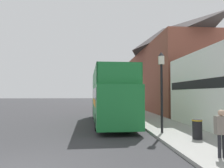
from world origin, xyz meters
The scene contains 10 objects.
ground_plane centered at (0.00, 21.00, 0.00)m, with size 144.00×144.00×0.00m, color #333335.
sidewalk centered at (6.91, 18.00, 0.07)m, with size 3.15×108.00×0.14m.
brick_terrace_rear centered at (11.48, 21.98, 5.52)m, with size 6.00×21.25×11.04m.
tour_bus centered at (3.45, 9.75, 1.78)m, with size 2.78×10.48×3.93m.
parked_car_ahead_of_bus centered at (4.21, 18.40, 0.73)m, with size 1.87×4.15×1.58m.
pedestrian_nearest centered at (6.44, 0.32, 1.09)m, with size 0.41×0.23×1.58m.
lamp_post_nearest centered at (5.87, 4.92, 3.17)m, with size 0.35×0.35×4.36m.
lamp_post_second centered at (6.00, 13.67, 3.56)m, with size 0.35×0.35×5.00m.
lamp_post_third centered at (5.91, 22.41, 3.28)m, with size 0.35×0.35×4.54m.
litter_bin centered at (7.00, 3.21, 0.62)m, with size 0.48×0.48×0.90m.
Camera 1 is at (2.25, -6.62, 2.26)m, focal length 35.00 mm.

